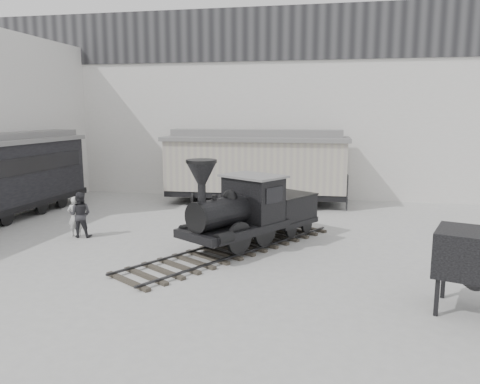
% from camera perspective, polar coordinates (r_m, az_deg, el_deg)
% --- Properties ---
extents(ground, '(90.00, 90.00, 0.00)m').
position_cam_1_polar(ground, '(15.35, -6.18, -9.75)').
color(ground, '#9E9E9B').
extents(north_wall, '(34.00, 2.51, 11.00)m').
position_cam_1_polar(north_wall, '(29.12, 2.40, 10.62)').
color(north_wall, silver).
rests_on(north_wall, ground).
extents(locomotive, '(6.99, 9.31, 3.43)m').
position_cam_1_polar(locomotive, '(17.76, 0.89, -2.75)').
color(locomotive, '#39342A').
rests_on(locomotive, ground).
extents(boxcar, '(10.19, 3.34, 4.15)m').
position_cam_1_polar(boxcar, '(26.02, 1.92, 3.28)').
color(boxcar, black).
rests_on(boxcar, ground).
extents(visitor_a, '(0.70, 0.55, 1.68)m').
position_cam_1_polar(visitor_a, '(20.49, -19.44, -2.84)').
color(visitor_a, silver).
rests_on(visitor_a, ground).
extents(visitor_b, '(1.01, 0.84, 1.88)m').
position_cam_1_polar(visitor_b, '(20.31, -18.91, -2.63)').
color(visitor_b, '#2E2E31').
rests_on(visitor_b, ground).
extents(coal_hopper, '(2.39, 2.17, 2.15)m').
position_cam_1_polar(coal_hopper, '(13.37, 26.95, -7.43)').
color(coal_hopper, black).
rests_on(coal_hopper, ground).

